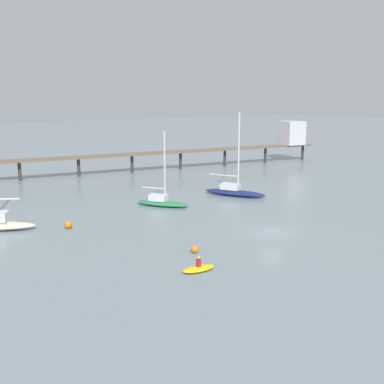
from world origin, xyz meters
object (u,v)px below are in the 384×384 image
Objects in this scene: dinghy_yellow at (199,268)px; mooring_buoy_inner at (68,225)px; sailboat_green at (162,201)px; sailboat_navy at (234,190)px; pier at (204,144)px; mooring_buoy_near at (195,249)px.

mooring_buoy_inner is at bearing 104.94° from dinghy_yellow.
sailboat_green is 12.85m from mooring_buoy_inner.
pier is at bearing 65.50° from sailboat_navy.
sailboat_green is at bearing 68.50° from dinghy_yellow.
mooring_buoy_inner is (-33.35, -26.80, -3.68)m from pier.
pier reaches higher than mooring_buoy_inner.
sailboat_navy is at bearing -114.50° from pier.
dinghy_yellow is 4.18m from mooring_buoy_near.
sailboat_navy is (10.61, 0.18, 0.10)m from sailboat_green.
sailboat_green is 21.61m from dinghy_yellow.
sailboat_green is (-21.05, -23.09, -3.47)m from pier.
mooring_buoy_near is (-16.53, -16.61, -0.37)m from sailboat_navy.
pier is 9.40× the size of sailboat_green.
mooring_buoy_inner is at bearing -170.35° from sailboat_navy.
pier is at bearing 56.15° from dinghy_yellow.
mooring_buoy_near is (-26.97, -39.52, -3.75)m from pier.
sailboat_green reaches higher than dinghy_yellow.
dinghy_yellow is 3.48× the size of mooring_buoy_inner.
pier is 25.40m from sailboat_navy.
sailboat_navy is 27.48m from dinghy_yellow.
sailboat_navy is at bearing 47.58° from dinghy_yellow.
sailboat_navy is at bearing 45.14° from mooring_buoy_near.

